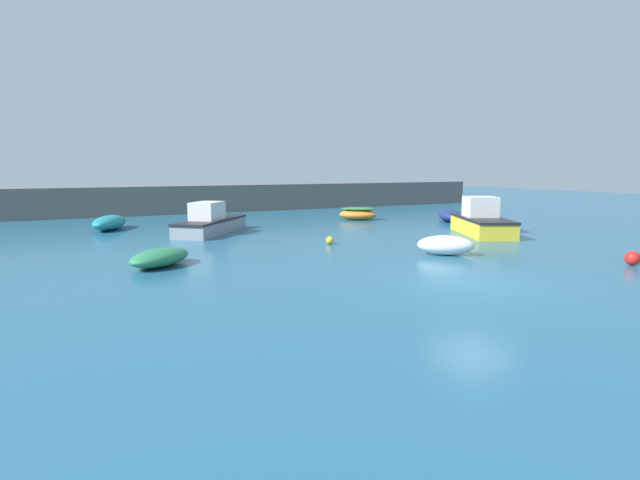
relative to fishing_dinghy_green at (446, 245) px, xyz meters
The scene contains 11 objects.
ground_plane 5.14m from the fishing_dinghy_green, 120.83° to the right, with size 120.00×120.00×0.20m, color #235B7A.
harbor_breakwater 25.03m from the fishing_dinghy_green, 96.01° to the left, with size 50.67×2.42×2.19m, color #66605B.
fishing_dinghy_green is the anchor object (origin of this frame).
open_tender_yellow 11.43m from the fishing_dinghy_green, 165.38° to the left, with size 3.03×2.94×0.66m.
rowboat_blue_near 13.66m from the fishing_dinghy_green, 47.87° to the left, with size 2.99×3.75×0.80m.
motorboat_with_cabin 7.54m from the fishing_dinghy_green, 34.52° to the left, with size 4.27×5.80×2.04m.
rowboat_with_red_cover 14.41m from the fishing_dinghy_green, 73.55° to the left, with size 2.89×2.70×0.89m.
cabin_cruiser_white 13.29m from the fishing_dinghy_green, 121.78° to the left, with size 5.22×5.78×1.77m.
rowboat_white_midwater 19.59m from the fishing_dinghy_green, 127.25° to the left, with size 2.81×3.88×0.85m.
mooring_buoy_yellow 5.64m from the fishing_dinghy_green, 121.15° to the left, with size 0.37×0.37×0.37m, color yellow.
mooring_buoy_red 6.81m from the fishing_dinghy_green, 45.97° to the right, with size 0.54×0.54×0.54m, color red.
Camera 1 is at (-11.34, -11.57, 3.62)m, focal length 28.00 mm.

